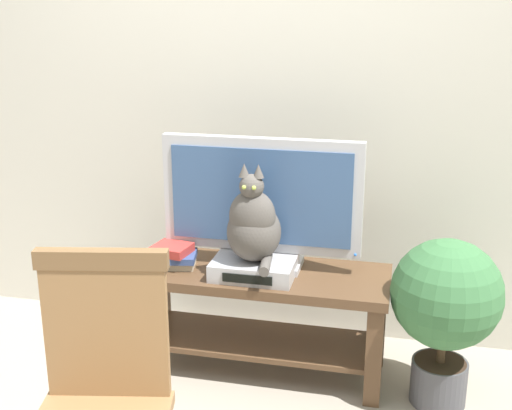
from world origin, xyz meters
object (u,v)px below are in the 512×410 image
(tv_stand, at_px, (258,301))
(media_box, at_px, (254,268))
(tv, at_px, (261,201))
(potted_plant, at_px, (446,304))
(cat, at_px, (254,225))
(book_stack, at_px, (171,256))
(wooden_chair, at_px, (102,388))

(tv_stand, relative_size, media_box, 3.26)
(tv, distance_m, potted_plant, 0.91)
(potted_plant, bearing_deg, cat, 178.47)
(cat, relative_size, book_stack, 1.70)
(cat, bearing_deg, book_stack, 174.77)
(tv, relative_size, potted_plant, 1.22)
(media_box, relative_size, wooden_chair, 0.38)
(cat, distance_m, potted_plant, 0.87)
(cat, bearing_deg, wooden_chair, -102.99)
(tv_stand, bearing_deg, tv, 89.97)
(book_stack, distance_m, potted_plant, 1.23)
(potted_plant, bearing_deg, tv, 169.34)
(cat, bearing_deg, media_box, 95.15)
(tv_stand, relative_size, cat, 2.65)
(media_box, distance_m, wooden_chair, 1.07)
(tv, xyz_separation_m, potted_plant, (0.82, -0.15, -0.35))
(book_stack, bearing_deg, media_box, -3.49)
(cat, bearing_deg, tv, 87.57)
(tv_stand, distance_m, media_box, 0.20)
(wooden_chair, relative_size, book_stack, 3.63)
(book_stack, bearing_deg, cat, -5.23)
(cat, bearing_deg, potted_plant, -1.53)
(tv, height_order, potted_plant, tv)
(tv_stand, xyz_separation_m, media_box, (-0.01, -0.06, 0.19))
(tv_stand, height_order, cat, cat)
(tv_stand, height_order, media_box, media_box)
(media_box, bearing_deg, cat, -84.85)
(wooden_chair, relative_size, potted_plant, 1.28)
(tv, bearing_deg, book_stack, -166.54)
(tv_stand, bearing_deg, potted_plant, -6.66)
(cat, xyz_separation_m, book_stack, (-0.40, 0.04, -0.19))
(media_box, xyz_separation_m, potted_plant, (0.83, -0.03, -0.07))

